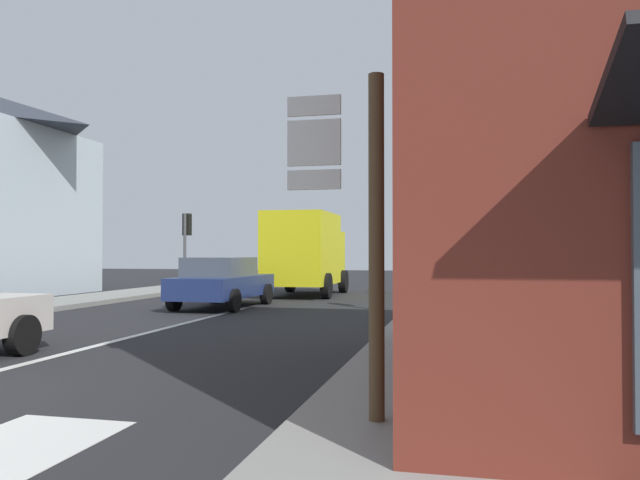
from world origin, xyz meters
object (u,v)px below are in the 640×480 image
at_px(route_sign_post, 377,219).
at_px(traffic_light_far_right, 429,227).
at_px(delivery_truck, 306,251).
at_px(traffic_light_near_right, 415,209).
at_px(sedan_far, 222,282).
at_px(traffic_light_far_left, 186,234).

bearing_deg(route_sign_post, traffic_light_far_right, 91.61).
height_order(delivery_truck, traffic_light_near_right, traffic_light_near_right).
distance_m(sedan_far, delivery_truck, 5.64).
bearing_deg(traffic_light_far_right, traffic_light_far_left, 173.74).
bearing_deg(traffic_light_far_left, route_sign_post, -60.24).
xyz_separation_m(sedan_far, traffic_light_far_left, (-4.24, 6.58, 1.62)).
bearing_deg(traffic_light_near_right, traffic_light_far_right, 90.00).
distance_m(route_sign_post, traffic_light_far_left, 20.92).
height_order(sedan_far, route_sign_post, route_sign_post).
bearing_deg(delivery_truck, traffic_light_far_right, 0.56).
distance_m(route_sign_post, traffic_light_far_right, 17.09).
height_order(sedan_far, traffic_light_near_right, traffic_light_near_right).
xyz_separation_m(delivery_truck, traffic_light_near_right, (4.55, -6.13, 1.10)).
relative_size(sedan_far, traffic_light_far_left, 1.32).
height_order(delivery_truck, route_sign_post, route_sign_post).
xyz_separation_m(delivery_truck, traffic_light_far_right, (4.55, 0.04, 0.87)).
height_order(sedan_far, traffic_light_far_right, traffic_light_far_right).
xyz_separation_m(traffic_light_far_right, traffic_light_far_left, (-9.90, 1.09, -0.14)).
height_order(route_sign_post, traffic_light_far_left, traffic_light_far_left).
bearing_deg(traffic_light_far_left, sedan_far, -57.23).
xyz_separation_m(traffic_light_far_left, traffic_light_near_right, (9.90, -7.26, 0.37)).
relative_size(route_sign_post, traffic_light_near_right, 0.86).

